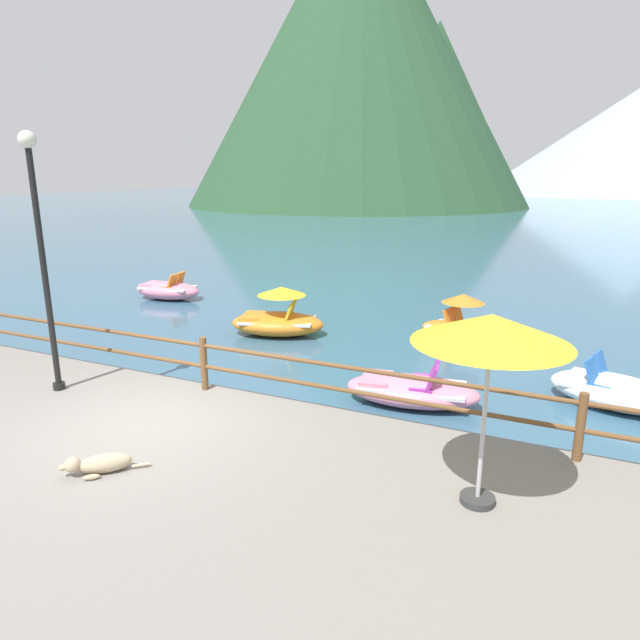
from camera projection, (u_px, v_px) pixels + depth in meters
The scene contains 12 objects.
ground_plane at pixel (496, 227), 43.56m from camera, with size 200.00×200.00×0.00m, color #38607A.
promenade_dock at pixel (14, 515), 6.43m from camera, with size 28.00×8.00×0.40m, color gray.
dock_railing at pixel (204, 358), 9.52m from camera, with size 23.92×0.12×0.95m.
lamp_post at pixel (40, 241), 9.01m from camera, with size 0.28×0.28×4.33m.
beach_umbrella at pixel (491, 332), 5.81m from camera, with size 1.70×1.70×2.24m.
dog_resting at pixel (100, 464), 6.94m from camera, with size 0.87×0.74×0.26m.
pedal_boat_0 at pixel (615, 391), 9.91m from camera, with size 2.49×1.89×0.87m.
pedal_boat_1 at pixel (278, 319), 14.27m from camera, with size 2.69×1.97×1.28m.
pedal_boat_2 at pixel (168, 290), 18.40m from camera, with size 2.38×1.40×0.91m.
pedal_boat_3 at pixel (466, 327), 13.66m from camera, with size 2.56×1.67×1.21m.
pedal_boat_4 at pixel (412, 390), 9.97m from camera, with size 2.55×1.48×0.86m.
cliff_headland at pixel (371, 60), 71.87m from camera, with size 45.44×45.44×39.38m.
Camera 1 is at (5.60, -5.83, 4.05)m, focal length 30.89 mm.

